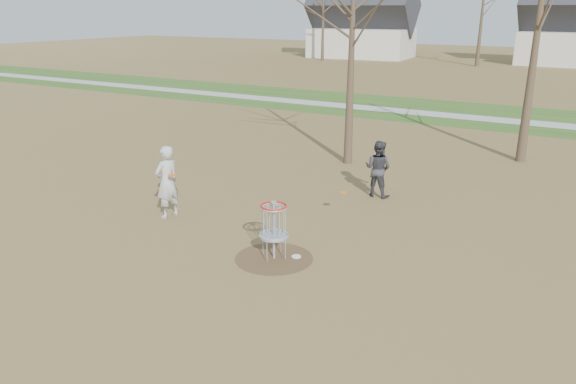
% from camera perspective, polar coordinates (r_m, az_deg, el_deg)
% --- Properties ---
extents(ground, '(160.00, 160.00, 0.00)m').
position_cam_1_polar(ground, '(12.98, -1.43, -6.76)').
color(ground, brown).
rests_on(ground, ground).
extents(green_band, '(160.00, 8.00, 0.01)m').
position_cam_1_polar(green_band, '(32.09, 18.74, 7.44)').
color(green_band, '#2D5119').
rests_on(green_band, ground).
extents(footpath, '(160.00, 1.50, 0.01)m').
position_cam_1_polar(footpath, '(31.13, 18.35, 7.19)').
color(footpath, '#9E9E99').
rests_on(footpath, green_band).
extents(dirt_circle, '(1.80, 1.80, 0.01)m').
position_cam_1_polar(dirt_circle, '(12.98, -1.43, -6.74)').
color(dirt_circle, '#47331E').
rests_on(dirt_circle, ground).
extents(player_standing, '(0.59, 0.80, 2.00)m').
position_cam_1_polar(player_standing, '(15.52, -12.19, 1.01)').
color(player_standing, '#B7B7B7').
rests_on(player_standing, ground).
extents(player_throwing, '(0.88, 0.70, 1.73)m').
position_cam_1_polar(player_throwing, '(17.14, 9.12, 2.36)').
color(player_throwing, '#343439').
rests_on(player_throwing, ground).
extents(disc_grounded, '(0.22, 0.22, 0.02)m').
position_cam_1_polar(disc_grounded, '(13.03, 0.84, -6.56)').
color(disc_grounded, white).
rests_on(disc_grounded, dirt_circle).
extents(discs_in_play, '(4.10, 2.57, 0.54)m').
position_cam_1_polar(discs_in_play, '(14.98, -2.64, 0.80)').
color(discs_in_play, orange).
rests_on(discs_in_play, ground).
extents(disc_golf_basket, '(0.64, 0.64, 1.35)m').
position_cam_1_polar(disc_golf_basket, '(12.62, -1.46, -3.00)').
color(disc_golf_basket, '#9EA3AD').
rests_on(disc_golf_basket, ground).
extents(bare_trees, '(52.62, 44.98, 9.00)m').
position_cam_1_polar(bare_trees, '(46.01, 25.75, 16.34)').
color(bare_trees, '#382B1E').
rests_on(bare_trees, ground).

